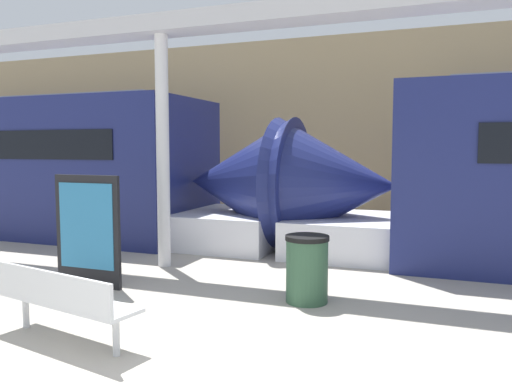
% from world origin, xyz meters
% --- Properties ---
extents(station_wall, '(56.00, 0.20, 5.00)m').
position_xyz_m(station_wall, '(0.00, 10.45, 2.50)').
color(station_wall, tan).
rests_on(station_wall, ground_plane).
extents(train_right, '(14.83, 2.93, 3.20)m').
position_xyz_m(train_right, '(-8.06, 6.63, 1.51)').
color(train_right, navy).
rests_on(train_right, ground_plane).
extents(bench_near, '(1.87, 0.79, 0.78)m').
position_xyz_m(bench_near, '(-1.48, 1.07, 0.48)').
color(bench_near, silver).
rests_on(bench_near, ground_plane).
extents(trash_bin, '(0.58, 0.58, 0.88)m').
position_xyz_m(trash_bin, '(0.54, 3.32, 0.44)').
color(trash_bin, '#2D5138').
rests_on(trash_bin, ground_plane).
extents(poster_board, '(1.09, 0.07, 1.63)m').
position_xyz_m(poster_board, '(-2.63, 2.91, 0.83)').
color(poster_board, black).
rests_on(poster_board, ground_plane).
extents(support_column_near, '(0.22, 0.22, 3.89)m').
position_xyz_m(support_column_near, '(-2.27, 4.42, 1.95)').
color(support_column_near, silver).
rests_on(support_column_near, ground_plane).
extents(canopy_beam, '(28.00, 0.60, 0.28)m').
position_xyz_m(canopy_beam, '(-2.27, 4.42, 4.03)').
color(canopy_beam, '#B7B7BC').
rests_on(canopy_beam, support_column_near).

